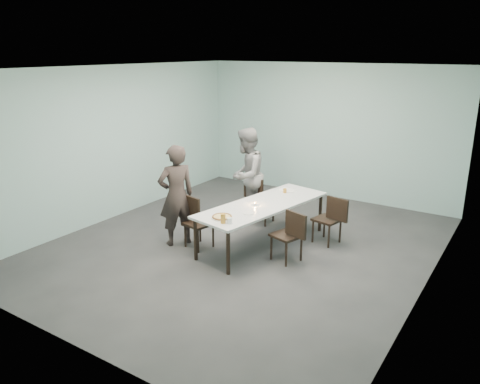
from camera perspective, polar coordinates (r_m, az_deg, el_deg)
The scene contains 16 objects.
ground at distance 8.23m, azimuth 0.41°, elevation -6.48°, with size 7.00×7.00×0.00m, color #333335.
room_shell at distance 7.65m, azimuth 0.44°, elevation 7.56°, with size 6.02×7.02×3.01m.
table at distance 8.03m, azimuth 2.79°, elevation -1.82°, with size 1.36×2.72×0.75m.
chair_near_left at distance 8.06m, azimuth -5.42°, elevation -3.23°, with size 0.64×0.50×0.87m.
chair_far_left at distance 9.16m, azimuth 2.25°, elevation -0.66°, with size 0.62×0.43×0.87m.
chair_near_right at distance 7.47m, azimuth 6.16°, elevation -4.95°, with size 0.65×0.53×0.87m.
chair_far_right at distance 8.26m, azimuth 11.06°, elevation -2.98°, with size 0.65×0.50×0.87m.
diner_near at distance 8.07m, azimuth -7.76°, elevation -0.42°, with size 0.64×0.42×1.77m, color black.
diner_far at distance 9.12m, azimuth 0.77°, elevation 2.06°, with size 0.90×0.70×1.85m, color slate.
pizza at distance 7.33m, azimuth -2.21°, elevation -3.05°, with size 0.34×0.34×0.04m.
side_plate at distance 7.53m, azimuth 1.00°, elevation -2.58°, with size 0.18×0.18×0.01m, color white.
beer_glass at distance 7.10m, azimuth -2.08°, elevation -3.25°, with size 0.08×0.08×0.15m, color #BA7F28.
water_tumbler at distance 7.09m, azimuth -1.30°, elevation -3.52°, with size 0.08×0.08×0.09m, color silver.
tealight at distance 7.93m, azimuth 1.83°, elevation -1.46°, with size 0.06×0.06×0.05m.
amber_tumbler at distance 8.63m, azimuth 5.48°, elevation 0.17°, with size 0.07×0.07×0.08m, color #BA7F28.
menu at distance 8.81m, azimuth 5.78°, elevation 0.26°, with size 0.30×0.22×0.01m, color silver.
Camera 1 is at (4.05, -6.36, 3.29)m, focal length 35.00 mm.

